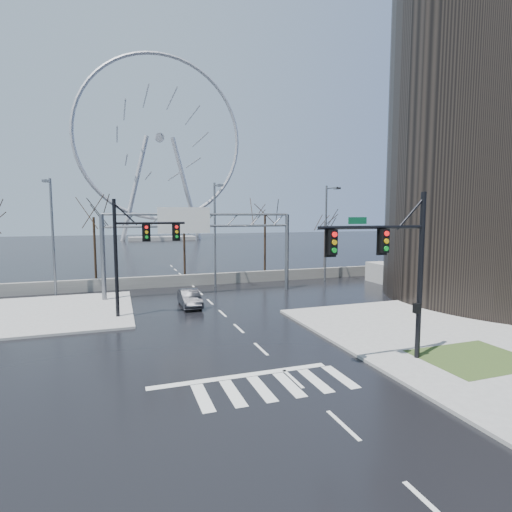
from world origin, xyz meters
name	(u,v)px	position (x,y,z in m)	size (l,w,h in m)	color
ground	(261,349)	(0.00, 0.00, 0.00)	(260.00, 260.00, 0.00)	black
sidewalk_right_ext	(395,321)	(10.00, 2.00, 0.07)	(12.00, 10.00, 0.15)	gray
sidewalk_far	(59,312)	(-11.00, 12.00, 0.07)	(10.00, 12.00, 0.15)	gray
grass_strip	(474,358)	(9.00, -5.00, 0.15)	(5.00, 4.00, 0.02)	#2A411B
barrier_wall	(192,280)	(0.00, 20.00, 0.55)	(52.00, 0.50, 1.10)	slate
signal_mast_near	(397,261)	(5.14, -4.04, 4.87)	(5.52, 0.41, 8.00)	black
signal_mast_far	(133,247)	(-5.87, 8.96, 4.83)	(4.72, 0.41, 8.00)	black
sign_gantry	(197,236)	(-0.38, 14.96, 5.18)	(16.36, 0.40, 7.60)	slate
streetlight_left	(52,228)	(-12.00, 18.16, 5.89)	(0.50, 2.55, 10.00)	slate
streetlight_mid	(216,226)	(2.00, 18.16, 5.89)	(0.50, 2.55, 10.00)	slate
streetlight_right	(327,225)	(14.00, 18.16, 5.89)	(0.50, 2.55, 10.00)	slate
tree_left	(94,225)	(-9.00, 23.50, 5.98)	(3.75, 3.75, 7.50)	black
tree_center	(184,231)	(0.00, 24.50, 5.17)	(3.25, 3.25, 6.50)	black
tree_right	(265,222)	(9.00, 23.50, 6.22)	(3.90, 3.90, 7.80)	black
tree_far_right	(325,228)	(17.00, 24.00, 5.41)	(3.40, 3.40, 6.80)	black
ferris_wheel	(160,145)	(5.00, 95.00, 26.13)	(45.00, 6.00, 50.91)	gray
car	(190,298)	(-1.82, 10.87, 0.65)	(1.38, 3.95, 1.30)	black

